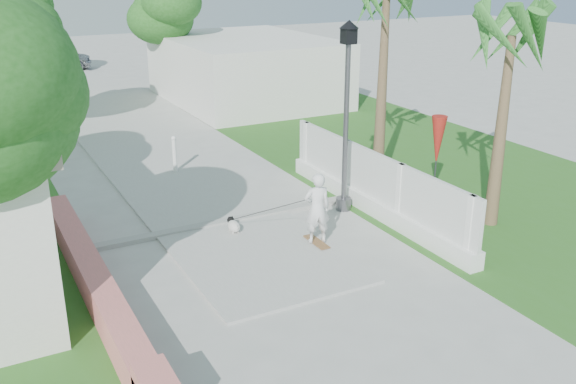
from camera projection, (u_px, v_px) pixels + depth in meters
ground at (377, 363)px, 9.62m from camera, size 90.00×90.00×0.00m
path_strip at (92, 105)px, 26.20m from camera, size 3.20×36.00×0.06m
curb at (224, 222)px, 14.58m from camera, size 6.50×0.25×0.10m
grass_right at (413, 158)px, 19.32m from camera, size 8.00×20.00×0.01m
pink_wall at (100, 292)px, 11.01m from camera, size 0.45×8.20×0.80m
lattice_fence at (373, 191)px, 15.07m from camera, size 0.35×7.00×1.50m
building_right at (246, 69)px, 26.73m from camera, size 6.00×8.00×2.60m
street_lamp at (346, 111)px, 14.61m from camera, size 0.44×0.44×4.44m
bollard at (174, 154)px, 17.80m from camera, size 0.14×0.14×1.09m
patio_umbrella at (438, 142)px, 14.87m from camera, size 0.36×0.36×2.30m
tree_path_left at (11, 21)px, 20.24m from camera, size 3.40×3.40×5.23m
tree_path_right at (163, 14)px, 26.39m from camera, size 3.00×3.00×4.79m
palm_far at (386, 11)px, 15.48m from camera, size 1.80×1.80×5.30m
palm_near at (511, 48)px, 13.27m from camera, size 1.80×1.80×4.70m
skateboarder at (276, 210)px, 13.56m from camera, size 1.62×1.94×1.60m
dog at (233, 225)px, 14.04m from camera, size 0.25×0.54×0.37m
parked_car at (51, 58)px, 33.77m from camera, size 4.32×2.32×1.40m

